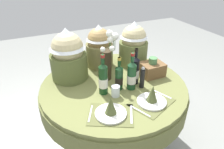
% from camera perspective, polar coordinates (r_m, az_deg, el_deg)
% --- Properties ---
extents(ground, '(8.00, 8.00, 0.00)m').
position_cam_1_polar(ground, '(2.46, 0.34, -17.79)').
color(ground, gray).
extents(dining_table, '(1.38, 1.38, 0.77)m').
position_cam_1_polar(dining_table, '(2.03, 0.40, -5.68)').
color(dining_table, olive).
rests_on(dining_table, ground).
extents(place_setting_left, '(0.42, 0.39, 0.16)m').
position_cam_1_polar(place_setting_left, '(1.57, -0.34, -9.66)').
color(place_setting_left, brown).
rests_on(place_setting_left, dining_table).
extents(place_setting_right, '(0.41, 0.37, 0.16)m').
position_cam_1_polar(place_setting_right, '(1.72, 10.90, -6.32)').
color(place_setting_right, brown).
rests_on(place_setting_right, dining_table).
extents(flower_vase, '(0.20, 0.18, 0.48)m').
position_cam_1_polar(flower_vase, '(1.94, -1.25, 4.52)').
color(flower_vase, '#332819').
rests_on(flower_vase, dining_table).
extents(wine_bottle_left, '(0.08, 0.08, 0.35)m').
position_cam_1_polar(wine_bottle_left, '(1.83, 5.41, -0.25)').
color(wine_bottle_left, '#194223').
rests_on(wine_bottle_left, dining_table).
extents(wine_bottle_centre, '(0.07, 0.07, 0.35)m').
position_cam_1_polar(wine_bottle_centre, '(1.91, 6.40, 1.19)').
color(wine_bottle_centre, black).
rests_on(wine_bottle_centre, dining_table).
extents(wine_bottle_right, '(0.08, 0.08, 0.37)m').
position_cam_1_polar(wine_bottle_right, '(1.75, -2.43, -1.19)').
color(wine_bottle_right, '#143819').
rests_on(wine_bottle_right, dining_table).
extents(wine_bottle_rear, '(0.07, 0.07, 0.31)m').
position_cam_1_polar(wine_bottle_rear, '(1.83, 1.92, -0.74)').
color(wine_bottle_rear, '#143819').
rests_on(wine_bottle_rear, dining_table).
extents(tumbler_near_left, '(0.07, 0.07, 0.10)m').
position_cam_1_polar(tumbler_near_left, '(1.77, 0.99, -4.58)').
color(tumbler_near_left, silver).
rests_on(tumbler_near_left, dining_table).
extents(pepper_mill, '(0.04, 0.04, 0.21)m').
position_cam_1_polar(pepper_mill, '(1.87, 8.30, -0.93)').
color(pepper_mill, black).
rests_on(pepper_mill, dining_table).
extents(gift_tub_back_left, '(0.35, 0.35, 0.50)m').
position_cam_1_polar(gift_tub_back_left, '(1.98, -11.99, 5.86)').
color(gift_tub_back_left, '#566033').
rests_on(gift_tub_back_left, dining_table).
extents(gift_tub_back_centre, '(0.28, 0.28, 0.45)m').
position_cam_1_polar(gift_tub_back_centre, '(2.19, -3.52, 8.19)').
color(gift_tub_back_centre, olive).
rests_on(gift_tub_back_centre, dining_table).
extents(gift_tub_back_right, '(0.31, 0.31, 0.47)m').
position_cam_1_polar(gift_tub_back_right, '(2.23, 5.94, 8.80)').
color(gift_tub_back_right, olive).
rests_on(gift_tub_back_right, dining_table).
extents(woven_basket_side_right, '(0.22, 0.18, 0.19)m').
position_cam_1_polar(woven_basket_side_right, '(2.09, 10.94, 1.57)').
color(woven_basket_side_right, brown).
rests_on(woven_basket_side_right, dining_table).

